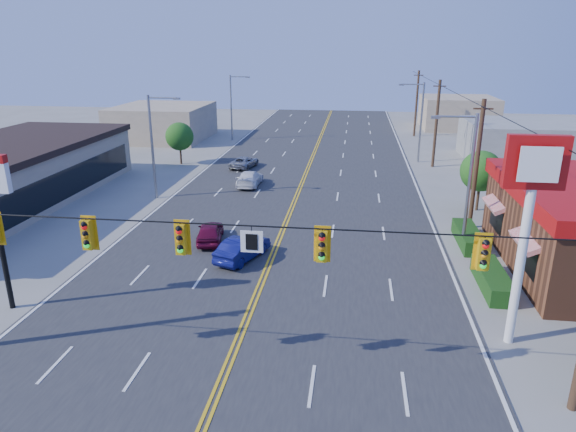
# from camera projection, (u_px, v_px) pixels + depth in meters

# --- Properties ---
(ground) EXTENTS (160.00, 160.00, 0.00)m
(ground) POSITION_uv_depth(u_px,v_px,m) (223.00, 380.00, 18.65)
(ground) COLOR gray
(ground) RESTS_ON ground
(road) EXTENTS (20.00, 120.00, 0.06)m
(road) POSITION_uv_depth(u_px,v_px,m) (291.00, 211.00, 37.44)
(road) COLOR #2D2D30
(road) RESTS_ON ground
(signal_span) EXTENTS (24.32, 0.34, 9.00)m
(signal_span) POSITION_uv_depth(u_px,v_px,m) (213.00, 256.00, 17.11)
(signal_span) COLOR #47301E
(signal_span) RESTS_ON ground
(kfc_pylon) EXTENTS (2.20, 0.36, 8.50)m
(kfc_pylon) POSITION_uv_depth(u_px,v_px,m) (530.00, 200.00, 19.14)
(kfc_pylon) COLOR white
(kfc_pylon) RESTS_ON ground
(streetlight_se) EXTENTS (2.55, 0.25, 8.00)m
(streetlight_se) POSITION_uv_depth(u_px,v_px,m) (467.00, 175.00, 29.05)
(streetlight_se) COLOR gray
(streetlight_se) RESTS_ON ground
(streetlight_ne) EXTENTS (2.55, 0.25, 8.00)m
(streetlight_ne) POSITION_uv_depth(u_px,v_px,m) (419.00, 118.00, 51.61)
(streetlight_ne) COLOR gray
(streetlight_ne) RESTS_ON ground
(streetlight_sw) EXTENTS (2.55, 0.25, 8.00)m
(streetlight_sw) POSITION_uv_depth(u_px,v_px,m) (154.00, 141.00, 39.21)
(streetlight_sw) COLOR gray
(streetlight_sw) RESTS_ON ground
(streetlight_nw) EXTENTS (2.55, 0.25, 8.00)m
(streetlight_nw) POSITION_uv_depth(u_px,v_px,m) (233.00, 104.00, 63.65)
(streetlight_nw) COLOR gray
(streetlight_nw) RESTS_ON ground
(utility_pole_near) EXTENTS (0.28, 0.28, 8.40)m
(utility_pole_near) POSITION_uv_depth(u_px,v_px,m) (476.00, 166.00, 32.74)
(utility_pole_near) COLOR #47301E
(utility_pole_near) RESTS_ON ground
(utility_pole_mid) EXTENTS (0.28, 0.28, 8.40)m
(utility_pole_mid) POSITION_uv_depth(u_px,v_px,m) (436.00, 124.00, 49.66)
(utility_pole_mid) COLOR #47301E
(utility_pole_mid) RESTS_ON ground
(utility_pole_far) EXTENTS (0.28, 0.28, 8.40)m
(utility_pole_far) POSITION_uv_depth(u_px,v_px,m) (416.00, 104.00, 66.57)
(utility_pole_far) COLOR #47301E
(utility_pole_far) RESTS_ON ground
(tree_kfc_rear) EXTENTS (2.94, 2.94, 4.41)m
(tree_kfc_rear) POSITION_uv_depth(u_px,v_px,m) (481.00, 171.00, 36.74)
(tree_kfc_rear) COLOR #47301E
(tree_kfc_rear) RESTS_ON ground
(tree_west) EXTENTS (2.80, 2.80, 4.20)m
(tree_west) POSITION_uv_depth(u_px,v_px,m) (180.00, 137.00, 51.31)
(tree_west) COLOR #47301E
(tree_west) RESTS_ON ground
(bld_east_mid) EXTENTS (12.00, 10.00, 4.00)m
(bld_east_mid) POSITION_uv_depth(u_px,v_px,m) (526.00, 142.00, 52.92)
(bld_east_mid) COLOR gray
(bld_east_mid) RESTS_ON ground
(bld_west_far) EXTENTS (11.00, 12.00, 4.20)m
(bld_west_far) POSITION_uv_depth(u_px,v_px,m) (163.00, 122.00, 65.55)
(bld_west_far) COLOR tan
(bld_west_far) RESTS_ON ground
(bld_east_far) EXTENTS (10.00, 10.00, 4.40)m
(bld_east_far) POSITION_uv_depth(u_px,v_px,m) (458.00, 113.00, 73.90)
(bld_east_far) COLOR tan
(bld_east_far) RESTS_ON ground
(car_magenta) EXTENTS (2.12, 3.89, 1.26)m
(car_magenta) POSITION_uv_depth(u_px,v_px,m) (210.00, 233.00, 31.39)
(car_magenta) COLOR maroon
(car_magenta) RESTS_ON ground
(car_blue) EXTENTS (2.70, 4.22, 1.31)m
(car_blue) POSITION_uv_depth(u_px,v_px,m) (243.00, 249.00, 28.78)
(car_blue) COLOR #0F1257
(car_blue) RESTS_ON ground
(car_white) EXTENTS (1.79, 4.34, 1.25)m
(car_white) POSITION_uv_depth(u_px,v_px,m) (250.00, 179.00, 43.86)
(car_white) COLOR white
(car_white) RESTS_ON ground
(car_silver) EXTENTS (2.55, 4.28, 1.11)m
(car_silver) POSITION_uv_depth(u_px,v_px,m) (244.00, 163.00, 50.20)
(car_silver) COLOR #939398
(car_silver) RESTS_ON ground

